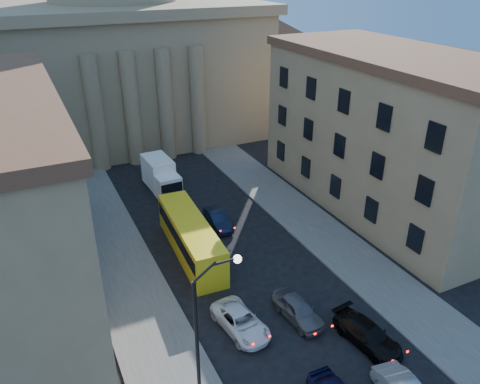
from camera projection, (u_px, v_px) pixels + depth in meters
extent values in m
cube|color=#53514C|center=(136.00, 297.00, 33.38)|extent=(5.00, 60.00, 0.15)
cube|color=#53514C|center=(332.00, 242.00, 39.98)|extent=(5.00, 60.00, 0.15)
cube|color=#897354|center=(121.00, 72.00, 63.85)|extent=(34.00, 26.00, 16.00)
cube|color=#897354|center=(114.00, 6.00, 60.12)|extent=(35.50, 27.50, 1.20)
cube|color=#897354|center=(263.00, 78.00, 71.50)|extent=(13.00, 13.00, 11.00)
cone|color=brown|center=(264.00, 27.00, 68.17)|extent=(26.02, 26.02, 4.00)
cylinder|color=#897354|center=(96.00, 114.00, 51.53)|extent=(1.80, 1.80, 13.00)
cylinder|color=#897354|center=(132.00, 109.00, 53.08)|extent=(1.80, 1.80, 13.00)
cylinder|color=#897354|center=(166.00, 105.00, 54.63)|extent=(1.80, 1.80, 13.00)
cylinder|color=#897354|center=(198.00, 101.00, 56.19)|extent=(1.80, 1.80, 13.00)
cube|color=tan|center=(388.00, 137.00, 43.44)|extent=(11.00, 26.00, 14.00)
cube|color=brown|center=(400.00, 56.00, 40.19)|extent=(11.60, 26.60, 0.80)
cylinder|color=black|center=(197.00, 345.00, 23.95)|extent=(0.20, 0.20, 8.00)
cylinder|color=black|center=(204.00, 273.00, 22.24)|extent=(1.30, 0.12, 0.96)
cylinder|color=black|center=(223.00, 262.00, 22.49)|extent=(1.30, 0.12, 0.12)
sphere|color=white|center=(237.00, 259.00, 22.80)|extent=(0.44, 0.44, 0.44)
imported|color=white|center=(241.00, 321.00, 30.31)|extent=(2.80, 5.05, 1.34)
imported|color=black|center=(367.00, 335.00, 29.19)|extent=(2.61, 5.11, 1.42)
imported|color=#54555A|center=(298.00, 310.00, 31.22)|extent=(2.13, 4.52, 1.50)
imported|color=black|center=(218.00, 219.00, 42.23)|extent=(1.74, 4.39, 1.42)
cube|color=yellow|center=(191.00, 237.00, 37.86)|extent=(3.06, 11.10, 3.10)
cube|color=black|center=(190.00, 232.00, 37.63)|extent=(3.09, 10.50, 1.10)
cylinder|color=black|center=(194.00, 279.00, 34.67)|extent=(0.35, 1.01, 1.00)
cylinder|color=black|center=(220.00, 272.00, 35.37)|extent=(0.35, 1.01, 1.00)
cylinder|color=black|center=(167.00, 228.00, 41.28)|extent=(0.35, 1.01, 1.00)
cylinder|color=black|center=(189.00, 223.00, 41.97)|extent=(0.35, 1.01, 1.00)
cube|color=white|center=(168.00, 187.00, 47.16)|extent=(2.43, 2.52, 2.41)
cube|color=black|center=(172.00, 188.00, 46.12)|extent=(2.21, 0.23, 1.11)
cube|color=white|center=(158.00, 172.00, 49.06)|extent=(2.62, 4.33, 3.12)
cylinder|color=black|center=(160.00, 197.00, 46.75)|extent=(0.33, 0.92, 0.90)
cylinder|color=black|center=(179.00, 193.00, 47.61)|extent=(0.33, 0.92, 0.90)
cylinder|color=black|center=(147.00, 182.00, 49.92)|extent=(0.33, 0.92, 0.90)
cylinder|color=black|center=(165.00, 178.00, 50.78)|extent=(0.33, 0.92, 0.90)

